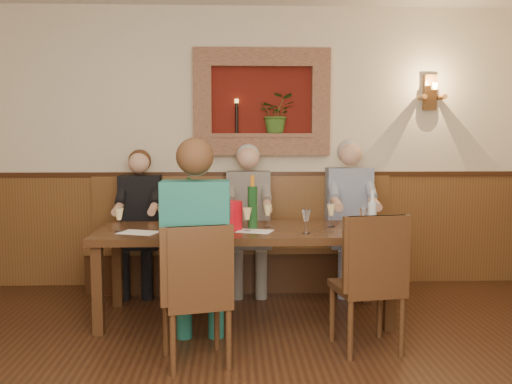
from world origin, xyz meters
TOP-DOWN VIEW (x-y plane):
  - room_shell at (0.00, 0.00)m, footprint 6.04×6.04m
  - wainscoting at (0.00, -0.00)m, footprint 6.02×6.02m
  - wall_niche at (0.24, 2.94)m, footprint 1.36×0.30m
  - wall_sconce at (1.90, 2.93)m, footprint 0.25×0.20m
  - dining_table at (0.00, 1.85)m, footprint 2.40×0.90m
  - bench at (0.00, 2.79)m, footprint 3.00×0.45m
  - chair_near_left at (-0.34, 0.90)m, footprint 0.51×0.51m
  - chair_near_right at (0.85, 1.09)m, footprint 0.50×0.50m
  - person_bench_left at (-1.00, 2.69)m, footprint 0.40×0.49m
  - person_bench_mid at (0.06, 2.69)m, footprint 0.43×0.52m
  - person_bench_right at (1.06, 2.69)m, footprint 0.44×0.54m
  - person_chair_front at (-0.34, 1.07)m, footprint 0.45×0.56m
  - spittoon_bucket at (-0.12, 1.82)m, footprint 0.25×0.25m
  - wine_bottle_green_a at (0.07, 1.86)m, footprint 0.10×0.10m
  - wine_bottle_green_b at (-0.46, 1.96)m, footprint 0.08×0.08m
  - water_bottle at (0.97, 1.46)m, footprint 0.07×0.07m
  - tasting_sheet_a at (-0.84, 1.70)m, footprint 0.36×0.31m
  - tasting_sheet_b at (0.08, 1.72)m, footprint 0.32×0.27m
  - tasting_sheet_c at (1.01, 1.72)m, footprint 0.29×0.23m
  - tasting_sheet_d at (-0.30, 1.57)m, footprint 0.34×0.30m
  - wine_glass_0 at (-0.58, 1.64)m, footprint 0.08×0.08m
  - wine_glass_1 at (0.74, 1.93)m, footprint 0.08×0.08m
  - wine_glass_2 at (0.95, 1.67)m, footprint 0.08×0.08m
  - wine_glass_3 at (-0.20, 1.54)m, footprint 0.08×0.08m
  - wine_glass_4 at (-1.00, 1.74)m, footprint 0.08×0.08m
  - wine_glass_5 at (0.48, 1.61)m, footprint 0.08×0.08m
  - wine_glass_6 at (-0.69, 1.93)m, footprint 0.08×0.08m
  - wine_glass_7 at (0.20, 1.94)m, footprint 0.08×0.08m
  - wine_glass_8 at (0.02, 1.72)m, footprint 0.08×0.08m
  - wine_glass_9 at (-0.34, 1.97)m, footprint 0.08×0.08m

SIDE VIEW (x-z plane):
  - chair_near_left at x=-0.34m, z-range -0.20..0.75m
  - chair_near_right at x=0.85m, z-range -0.21..0.78m
  - bench at x=0.00m, z-range -0.23..0.88m
  - person_bench_left at x=-1.00m, z-range -0.12..1.26m
  - wainscoting at x=0.00m, z-range 0.01..1.16m
  - person_bench_mid at x=0.06m, z-range -0.12..1.31m
  - person_bench_right at x=1.06m, z-range -0.12..1.35m
  - person_chair_front at x=-0.34m, z-range -0.13..1.38m
  - dining_table at x=0.00m, z-range 0.30..1.05m
  - tasting_sheet_a at x=-0.84m, z-range 0.75..0.75m
  - tasting_sheet_b at x=0.08m, z-range 0.75..0.75m
  - tasting_sheet_c at x=1.01m, z-range 0.75..0.75m
  - tasting_sheet_d at x=-0.30m, z-range 0.75..0.75m
  - wine_glass_0 at x=-0.58m, z-range 0.75..0.94m
  - wine_glass_1 at x=0.74m, z-range 0.75..0.94m
  - wine_glass_2 at x=0.95m, z-range 0.75..0.94m
  - wine_glass_3 at x=-0.20m, z-range 0.75..0.94m
  - wine_glass_4 at x=-1.00m, z-range 0.75..0.94m
  - wine_glass_5 at x=0.48m, z-range 0.75..0.94m
  - wine_glass_6 at x=-0.69m, z-range 0.75..0.94m
  - wine_glass_7 at x=0.20m, z-range 0.75..0.94m
  - wine_glass_8 at x=0.02m, z-range 0.75..0.94m
  - wine_glass_9 at x=-0.34m, z-range 0.75..0.94m
  - spittoon_bucket at x=-0.12m, z-range 0.75..0.98m
  - water_bottle at x=0.97m, z-range 0.72..1.07m
  - wine_bottle_green_b at x=-0.46m, z-range 0.71..1.13m
  - wine_bottle_green_a at x=0.07m, z-range 0.71..1.16m
  - wall_niche at x=0.24m, z-range 1.28..2.34m
  - room_shell at x=0.00m, z-range 0.48..3.30m
  - wall_sconce at x=1.90m, z-range 1.77..2.12m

